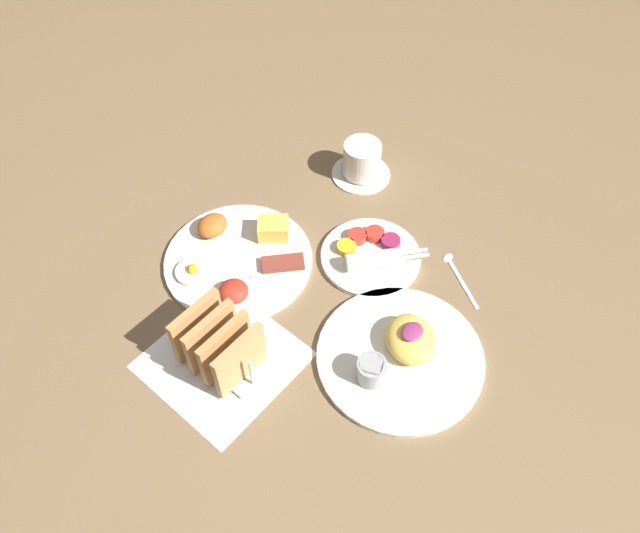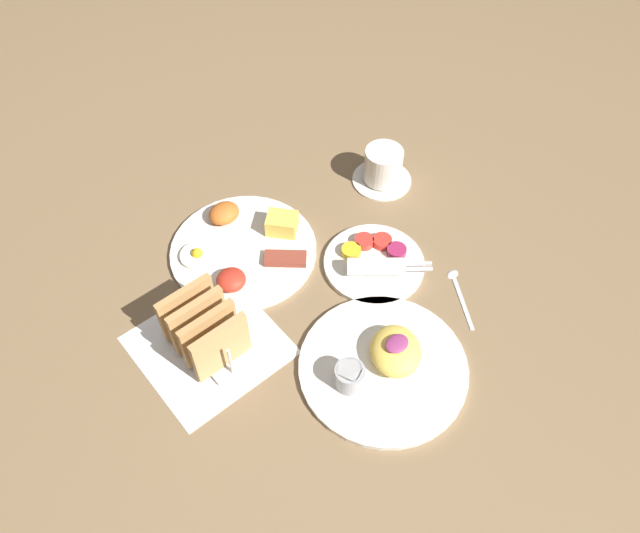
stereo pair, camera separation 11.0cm
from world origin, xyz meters
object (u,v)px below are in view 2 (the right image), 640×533
at_px(plate_condiments, 374,262).
at_px(toast_rack, 204,329).
at_px(plate_foreground, 384,364).
at_px(coffee_cup, 383,168).
at_px(plate_breakfast, 243,247).

height_order(plate_condiments, toast_rack, toast_rack).
xyz_separation_m(plate_condiments, plate_foreground, (-0.13, -0.16, 0.00)).
xyz_separation_m(plate_condiments, coffee_cup, (0.16, 0.15, 0.02)).
xyz_separation_m(plate_condiments, toast_rack, (-0.33, 0.05, 0.04)).
bearing_deg(coffee_cup, plate_condiments, -137.17).
bearing_deg(plate_foreground, toast_rack, 131.49).
distance_m(plate_breakfast, plate_foreground, 0.35).
height_order(plate_breakfast, plate_foreground, plate_foreground).
relative_size(toast_rack, coffee_cup, 1.23).
bearing_deg(toast_rack, plate_condiments, -9.41).
bearing_deg(plate_condiments, coffee_cup, 42.83).
relative_size(plate_condiments, toast_rack, 1.24).
bearing_deg(plate_foreground, coffee_cup, 46.65).
relative_size(plate_foreground, toast_rack, 1.85).
xyz_separation_m(plate_breakfast, plate_foreground, (0.03, -0.34, 0.00)).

